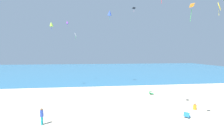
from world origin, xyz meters
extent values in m
plane|color=beige|center=(0.00, 10.00, 0.00)|extent=(120.00, 120.00, 0.00)
cube|color=teal|center=(0.00, 50.27, 0.03)|extent=(120.00, 60.00, 0.05)
cube|color=#2D9956|center=(6.97, 13.74, 0.16)|extent=(0.66, 0.70, 0.03)
cube|color=#2D9956|center=(6.69, 13.81, 0.35)|extent=(0.34, 0.62, 0.40)
cylinder|color=#B7B7BC|center=(7.20, 13.98, 0.08)|extent=(0.02, 0.02, 0.16)
cylinder|color=#B7B7BC|center=(7.05, 13.41, 0.08)|extent=(0.02, 0.02, 0.16)
cube|color=#2370B2|center=(7.32, 5.22, 0.17)|extent=(0.71, 0.72, 0.03)
cube|color=#2370B2|center=(7.12, 5.05, 0.39)|extent=(0.48, 0.52, 0.44)
cylinder|color=#B7B7BC|center=(7.25, 5.52, 0.08)|extent=(0.02, 0.02, 0.17)
cylinder|color=#B7B7BC|center=(7.60, 5.10, 0.08)|extent=(0.02, 0.02, 0.17)
cylinder|color=orange|center=(9.48, 7.11, 0.27)|extent=(0.50, 0.50, 0.54)
sphere|color=#A87A5B|center=(9.48, 7.11, 0.63)|extent=(0.21, 0.21, 0.21)
cube|color=#19ADB2|center=(9.63, 7.27, 0.08)|extent=(0.47, 0.47, 0.16)
cylinder|color=#19ADB2|center=(-6.60, 5.24, 0.38)|extent=(0.13, 0.13, 0.76)
cylinder|color=#19ADB2|center=(-6.60, 5.41, 0.38)|extent=(0.13, 0.13, 0.76)
cylinder|color=blue|center=(-6.60, 5.33, 1.05)|extent=(0.31, 0.31, 0.57)
sphere|color=#846047|center=(-6.60, 5.33, 1.42)|extent=(0.21, 0.21, 0.21)
pyramid|color=orange|center=(5.88, 3.35, 10.29)|extent=(0.68, 0.65, 0.36)
cylinder|color=green|center=(5.91, 3.31, 9.45)|extent=(0.09, 0.10, 0.99)
pyramid|color=black|center=(6.57, 23.59, 15.94)|extent=(0.82, 0.77, 0.43)
cylinder|color=pink|center=(6.54, 23.54, 15.25)|extent=(0.05, 0.05, 0.53)
cube|color=yellow|center=(13.15, 8.69, 12.03)|extent=(0.86, 0.70, 1.04)
cylinder|color=yellow|center=(13.15, 8.69, 11.30)|extent=(0.06, 0.08, 0.71)
cone|color=purple|center=(-7.60, 25.77, 13.08)|extent=(0.61, 0.48, 0.68)
cylinder|color=purple|center=(-7.60, 25.77, 12.42)|extent=(0.11, 0.03, 0.84)
cone|color=#99DB33|center=(-9.40, 20.02, 11.57)|extent=(0.91, 0.87, 0.82)
cylinder|color=blue|center=(-9.40, 20.02, 10.88)|extent=(0.16, 0.09, 0.74)
cube|color=white|center=(-5.55, 23.02, 10.12)|extent=(0.22, 0.63, 0.62)
cylinder|color=green|center=(-5.55, 23.02, 9.56)|extent=(0.14, 0.09, 0.68)
cone|color=blue|center=(1.26, 22.12, 14.35)|extent=(0.92, 1.07, 1.09)
cylinder|color=#1EADAD|center=(1.26, 22.12, 13.50)|extent=(0.04, 0.07, 0.91)
camera|label=1|loc=(-1.88, -8.32, 6.43)|focal=24.13mm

